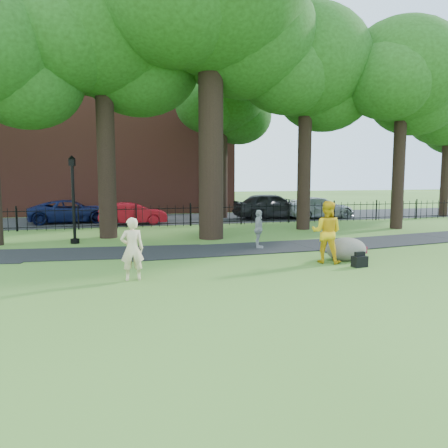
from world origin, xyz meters
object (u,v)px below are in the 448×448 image
object	(u,v)px
red_sedan	(133,214)
man	(327,232)
boulder	(346,248)
big_tree	(213,5)
woman	(132,249)
lamppost	(73,201)

from	to	relation	value
red_sedan	man	bearing A→B (deg)	-157.64
man	boulder	world-z (taller)	man
big_tree	red_sedan	world-z (taller)	big_tree
woman	red_sedan	world-z (taller)	woman
lamppost	red_sedan	distance (m)	7.12
big_tree	man	world-z (taller)	big_tree
woman	lamppost	xyz separation A→B (m)	(-1.95, 7.18, 0.94)
woman	boulder	size ratio (longest dim) A/B	1.23
lamppost	man	bearing A→B (deg)	-23.65
big_tree	man	size ratio (longest dim) A/B	7.07
boulder	red_sedan	size ratio (longest dim) A/B	0.36
woman	lamppost	size ratio (longest dim) A/B	0.47
woman	boulder	bearing A→B (deg)	-172.56
big_tree	man	xyz separation A→B (m)	(2.23, -6.42, -9.13)
woman	boulder	world-z (taller)	woman
woman	lamppost	bearing A→B (deg)	-75.41
lamppost	red_sedan	bearing A→B (deg)	80.81
big_tree	woman	distance (m)	12.41
woman	man	world-z (taller)	man
woman	lamppost	world-z (taller)	lamppost
man	lamppost	distance (m)	10.48
big_tree	boulder	world-z (taller)	big_tree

